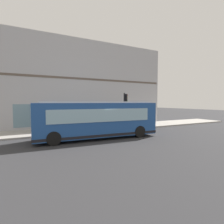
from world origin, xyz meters
The scene contains 9 objects.
ground centered at (0.00, 0.00, 0.00)m, with size 120.00×120.00×0.00m, color #2D2D30.
sidewalk_curb centered at (4.71, 0.00, 0.07)m, with size 4.22×40.00×0.15m, color #9E9991.
building_corner centered at (11.67, 0.00, 5.24)m, with size 9.75×22.10×10.49m.
city_bus_nearside centered at (0.12, 1.34, 1.55)m, with size 3.08×10.16×3.07m.
traffic_light_near_corner centered at (3.13, -3.21, 2.84)m, with size 0.32×0.49×3.86m.
fire_hydrant centered at (3.75, -2.32, 0.51)m, with size 0.35×0.35×0.74m.
pedestrian_walking_along_curb centered at (4.10, 4.61, 1.16)m, with size 0.32×0.32×1.74m.
pedestrian_near_hydrant centered at (4.56, -4.99, 1.19)m, with size 0.32×0.32×1.79m.
newspaper_vending_box centered at (4.39, -3.82, 0.60)m, with size 0.44×0.42×0.90m.
Camera 1 is at (-13.38, 6.85, 3.03)m, focal length 28.14 mm.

